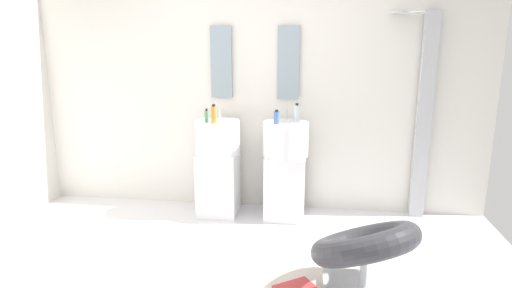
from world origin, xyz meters
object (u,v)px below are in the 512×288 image
object	(u,v)px
pedestal_sink_left	(218,165)
soap_bottle_amber	(214,114)
pedestal_sink_right	(285,168)
lounge_chair	(365,250)
soap_bottle_blue	(277,117)
soap_bottle_clear	(297,113)
magazine_red	(294,288)
soap_bottle_green	(207,116)
shower_column	(423,113)

from	to	relation	value
pedestal_sink_left	soap_bottle_amber	world-z (taller)	soap_bottle_amber
pedestal_sink_right	lounge_chair	size ratio (longest dim) A/B	0.99
soap_bottle_blue	soap_bottle_clear	world-z (taller)	soap_bottle_clear
soap_bottle_amber	lounge_chair	bearing A→B (deg)	-42.16
soap_bottle_clear	soap_bottle_blue	bearing A→B (deg)	-135.30
soap_bottle_blue	soap_bottle_amber	size ratio (longest dim) A/B	0.74
pedestal_sink_left	soap_bottle_blue	world-z (taller)	soap_bottle_blue
magazine_red	soap_bottle_green	bearing A→B (deg)	91.25
soap_bottle_blue	soap_bottle_clear	size ratio (longest dim) A/B	0.77
pedestal_sink_right	soap_bottle_amber	xyz separation A→B (m)	(-0.69, -0.14, 0.55)
lounge_chair	magazine_red	xyz separation A→B (m)	(-0.49, -0.01, -0.33)
pedestal_sink_left	soap_bottle_clear	distance (m)	0.97
pedestal_sink_right	soap_bottle_green	xyz separation A→B (m)	(-0.77, -0.10, 0.53)
pedestal_sink_left	pedestal_sink_right	bearing A→B (deg)	0.00
soap_bottle_amber	shower_column	bearing A→B (deg)	9.81
magazine_red	lounge_chair	bearing A→B (deg)	-33.50
soap_bottle_green	soap_bottle_clear	bearing A→B (deg)	12.51
shower_column	magazine_red	distance (m)	2.23
pedestal_sink_right	soap_bottle_amber	distance (m)	0.90
pedestal_sink_right	magazine_red	size ratio (longest dim) A/B	3.80
soap_bottle_green	soap_bottle_blue	bearing A→B (deg)	0.77
lounge_chair	magazine_red	bearing A→B (deg)	-178.30
soap_bottle_blue	soap_bottle_clear	xyz separation A→B (m)	(0.19, 0.18, 0.02)
soap_bottle_clear	shower_column	bearing A→B (deg)	5.41
soap_bottle_green	soap_bottle_amber	world-z (taller)	soap_bottle_amber
pedestal_sink_right	soap_bottle_blue	bearing A→B (deg)	-132.47
soap_bottle_green	soap_bottle_clear	size ratio (longest dim) A/B	0.76
pedestal_sink_left	shower_column	world-z (taller)	shower_column
soap_bottle_green	soap_bottle_clear	world-z (taller)	soap_bottle_clear
pedestal_sink_right	soap_bottle_clear	size ratio (longest dim) A/B	6.17
soap_bottle_green	soap_bottle_blue	xyz separation A→B (m)	(0.69, 0.01, 0.00)
lounge_chair	soap_bottle_green	size ratio (longest dim) A/B	8.22
pedestal_sink_left	shower_column	xyz separation A→B (m)	(2.03, 0.21, 0.55)
shower_column	soap_bottle_green	world-z (taller)	shower_column
soap_bottle_green	soap_bottle_blue	world-z (taller)	soap_bottle_blue
soap_bottle_clear	soap_bottle_green	bearing A→B (deg)	-167.49
soap_bottle_amber	pedestal_sink_right	bearing A→B (deg)	11.60
magazine_red	soap_bottle_clear	distance (m)	1.80
pedestal_sink_right	soap_bottle_clear	bearing A→B (deg)	42.10
pedestal_sink_left	shower_column	distance (m)	2.11
lounge_chair	soap_bottle_blue	bearing A→B (deg)	120.25
soap_bottle_blue	pedestal_sink_left	bearing A→B (deg)	171.31
shower_column	pedestal_sink_left	bearing A→B (deg)	-174.13
magazine_red	soap_bottle_amber	bearing A→B (deg)	89.66
soap_bottle_blue	soap_bottle_amber	distance (m)	0.61
pedestal_sink_right	shower_column	world-z (taller)	shower_column
pedestal_sink_left	soap_bottle_blue	xyz separation A→B (m)	(0.61, -0.09, 0.53)
soap_bottle_amber	pedestal_sink_left	bearing A→B (deg)	90.51
lounge_chair	soap_bottle_green	world-z (taller)	soap_bottle_green
pedestal_sink_right	magazine_red	world-z (taller)	pedestal_sink_right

